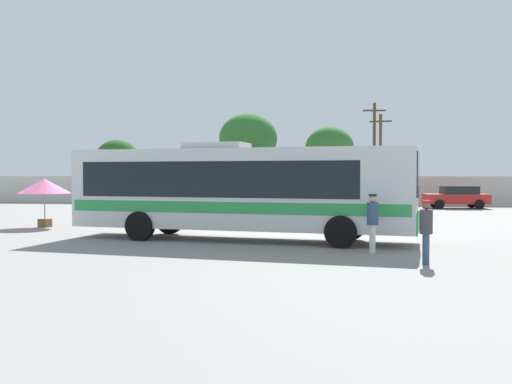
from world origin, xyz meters
name	(u,v)px	position (x,y,z in m)	size (l,w,h in m)	color
ground_plane	(300,219)	(0.00, 10.00, 0.00)	(300.00, 300.00, 0.00)	gray
perimeter_wall	(314,190)	(0.00, 24.62, 1.09)	(80.00, 0.30, 2.18)	beige
coach_bus_silver_green	(237,188)	(-1.54, -0.22, 1.86)	(12.42, 4.32, 3.47)	silver
attendant_by_bus_door	(373,219)	(3.07, -3.05, 1.00)	(0.38, 0.38, 1.76)	silver
passenger_waiting_on_apron	(426,228)	(4.33, -5.13, 0.95)	(0.35, 0.35, 1.67)	#33476B
vendor_umbrella_near_gate_pink	(44,187)	(-10.87, 3.52, 1.78)	(2.30, 2.30, 2.13)	gray
parked_car_leftmost_silver	(185,196)	(-9.17, 20.62, 0.75)	(4.38, 2.26, 1.41)	#B7BABF
parked_car_second_silver	(273,196)	(-2.76, 21.19, 0.78)	(4.05, 1.99, 1.47)	#B7BABF
parked_car_third_red	(365,196)	(3.79, 21.36, 0.81)	(4.65, 2.30, 1.54)	red
parked_car_rightmost_red	(457,197)	(9.92, 20.86, 0.80)	(4.32, 2.21, 1.53)	red
utility_pole_near	(374,151)	(4.66, 26.53, 4.16)	(1.80, 0.33, 7.95)	#4C3823
utility_pole_far	(380,156)	(5.24, 28.23, 3.80)	(1.78, 0.55, 7.24)	#4C3823
roadside_tree_left	(118,158)	(-17.32, 28.36, 3.74)	(3.76, 3.76, 5.35)	brown
roadside_tree_midleft	(248,138)	(-5.48, 26.83, 5.27)	(4.77, 4.77, 7.31)	brown
roadside_tree_midright	(330,147)	(1.05, 31.36, 4.68)	(4.26, 4.26, 6.51)	brown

